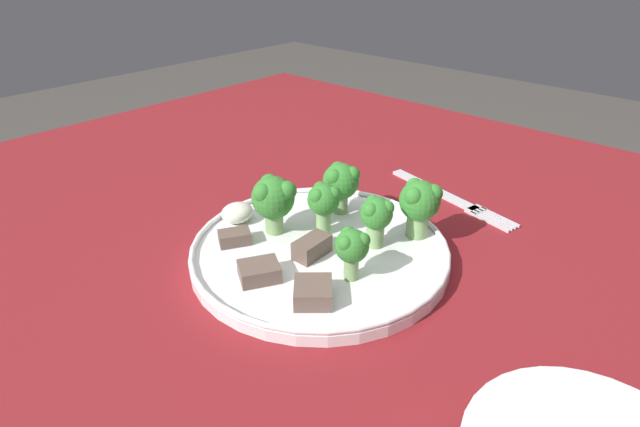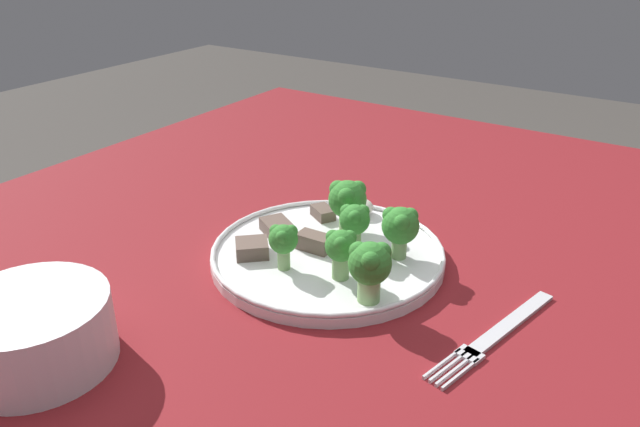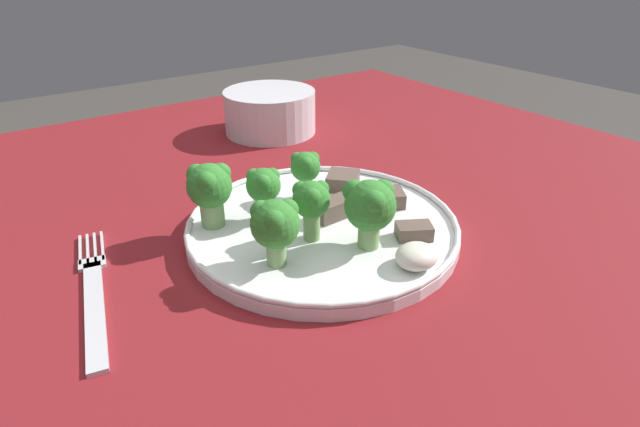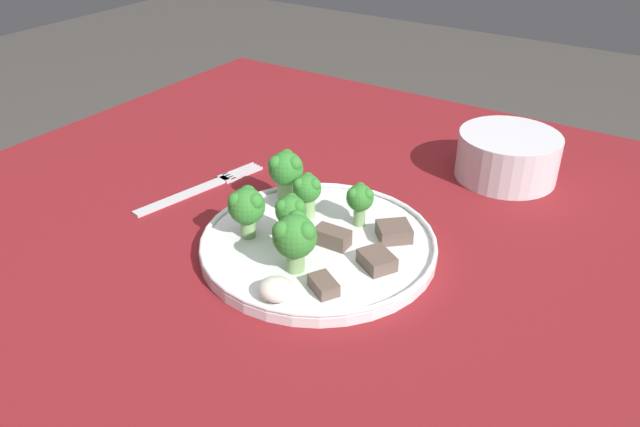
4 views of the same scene
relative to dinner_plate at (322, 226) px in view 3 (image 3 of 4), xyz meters
name	(u,v)px [view 3 (image 3 of 4)]	position (x,y,z in m)	size (l,w,h in m)	color
table	(341,332)	(-0.01, -0.05, -0.11)	(1.12, 1.19, 0.77)	maroon
dinner_plate	(322,226)	(0.00, 0.00, 0.00)	(0.28, 0.28, 0.02)	white
fork	(94,292)	(-0.22, 0.03, -0.01)	(0.06, 0.20, 0.00)	silver
cream_bowl	(270,113)	(0.12, 0.30, 0.02)	(0.14, 0.14, 0.07)	silver
broccoli_floret_near_rim_left	(209,187)	(-0.09, 0.06, 0.05)	(0.05, 0.04, 0.07)	#7FA866
broccoli_floret_center_left	(311,201)	(-0.03, -0.02, 0.04)	(0.04, 0.04, 0.06)	#7FA866
broccoli_floret_back_left	(275,224)	(-0.08, -0.04, 0.04)	(0.04, 0.04, 0.06)	#7FA866
broccoli_floret_front_left	(264,187)	(-0.04, 0.04, 0.04)	(0.04, 0.04, 0.06)	#7FA866
broccoli_floret_center_back	(305,168)	(0.02, 0.06, 0.04)	(0.03, 0.03, 0.05)	#7FA866
broccoli_floret_mid_cluster	(370,206)	(0.01, -0.06, 0.05)	(0.05, 0.05, 0.07)	#7FA866
meat_slice_front_slice	(414,231)	(0.06, -0.07, 0.01)	(0.04, 0.04, 0.01)	brown
meat_slice_middle_slice	(343,181)	(0.07, 0.06, 0.01)	(0.05, 0.05, 0.02)	brown
meat_slice_rear_slice	(385,198)	(0.08, -0.01, 0.01)	(0.05, 0.05, 0.02)	brown
meat_slice_edge_slice	(333,209)	(0.02, 0.00, 0.01)	(0.04, 0.02, 0.02)	brown
sauce_dollop	(416,256)	(0.02, -0.11, 0.01)	(0.04, 0.04, 0.02)	silver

